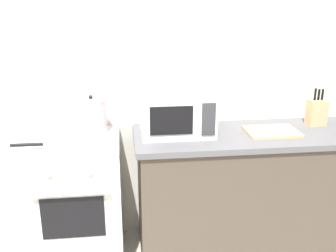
% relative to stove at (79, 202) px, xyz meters
% --- Properties ---
extents(back_wall, '(4.40, 0.10, 2.50)m').
position_rel_stove_xyz_m(back_wall, '(0.65, 0.37, 0.79)').
color(back_wall, silver).
rests_on(back_wall, ground_plane).
extents(lower_cabinet_right, '(1.64, 0.56, 0.88)m').
position_rel_stove_xyz_m(lower_cabinet_right, '(1.25, 0.02, -0.02)').
color(lower_cabinet_right, '#4C4238').
rests_on(lower_cabinet_right, ground_plane).
extents(countertop_right, '(1.70, 0.60, 0.04)m').
position_rel_stove_xyz_m(countertop_right, '(1.25, 0.02, 0.44)').
color(countertop_right, '#59595E').
rests_on(countertop_right, lower_cabinet_right).
extents(stove, '(0.60, 0.64, 0.92)m').
position_rel_stove_xyz_m(stove, '(0.00, 0.00, 0.00)').
color(stove, white).
rests_on(stove, ground_plane).
extents(stock_pot, '(0.29, 0.21, 0.28)m').
position_rel_stove_xyz_m(stock_pot, '(0.12, 0.13, 0.59)').
color(stock_pot, silver).
rests_on(stock_pot, stove).
extents(frying_pan, '(0.42, 0.22, 0.05)m').
position_rel_stove_xyz_m(frying_pan, '(-0.07, -0.13, 0.48)').
color(frying_pan, silver).
rests_on(frying_pan, stove).
extents(microwave, '(0.50, 0.37, 0.30)m').
position_rel_stove_xyz_m(microwave, '(0.70, 0.08, 0.61)').
color(microwave, white).
rests_on(microwave, countertop_right).
extents(cutting_board, '(0.36, 0.26, 0.02)m').
position_rel_stove_xyz_m(cutting_board, '(1.37, 0.00, 0.47)').
color(cutting_board, tan).
rests_on(cutting_board, countertop_right).
extents(knife_block, '(0.13, 0.10, 0.28)m').
position_rel_stove_xyz_m(knife_block, '(1.76, 0.14, 0.56)').
color(knife_block, tan).
rests_on(knife_block, countertop_right).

